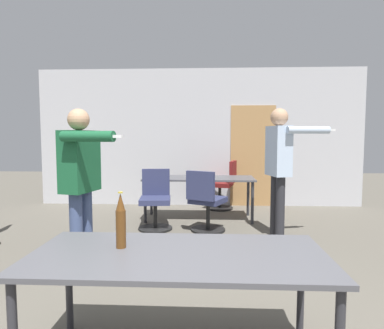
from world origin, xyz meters
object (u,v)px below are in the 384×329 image
object	(u,v)px
person_far_watching	(279,159)
office_chair_far_right	(224,186)
office_chair_far_left	(206,203)
person_near_casual	(81,173)
beer_bottle	(121,222)
office_chair_side_rolled	(155,201)

from	to	relation	value
person_far_watching	office_chair_far_right	bearing A→B (deg)	-173.20
office_chair_far_left	person_near_casual	bearing A→B (deg)	-106.95
beer_bottle	office_chair_far_left	bearing A→B (deg)	80.18
office_chair_side_rolled	office_chair_far_left	distance (m)	0.80
person_near_casual	person_far_watching	xyz separation A→B (m)	(2.35, 1.23, 0.07)
office_chair_side_rolled	beer_bottle	distance (m)	3.16
person_near_casual	person_far_watching	distance (m)	2.65
person_far_watching	office_chair_far_left	bearing A→B (deg)	-115.81
office_chair_side_rolled	office_chair_far_right	world-z (taller)	office_chair_far_right
office_chair_far_right	person_near_casual	bearing A→B (deg)	166.66
person_near_casual	office_chair_far_left	xyz separation A→B (m)	(1.32, 1.45, -0.60)
office_chair_far_left	beer_bottle	size ratio (longest dim) A/B	2.61
office_chair_far_right	beer_bottle	size ratio (longest dim) A/B	2.67
office_chair_far_right	beer_bottle	distance (m)	4.66
person_near_casual	office_chair_far_left	size ratio (longest dim) A/B	1.85
person_far_watching	beer_bottle	world-z (taller)	person_far_watching
person_near_casual	person_far_watching	bearing A→B (deg)	131.38
office_chair_side_rolled	beer_bottle	xyz separation A→B (m)	(0.27, -3.11, 0.47)
office_chair_far_right	person_far_watching	bearing A→B (deg)	-144.49
person_near_casual	beer_bottle	distance (m)	1.71
office_chair_far_left	beer_bottle	world-z (taller)	beer_bottle
person_far_watching	office_chair_far_right	size ratio (longest dim) A/B	1.90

